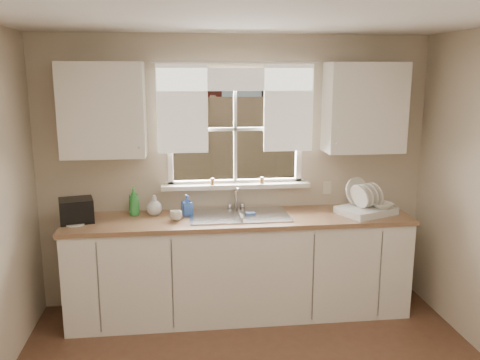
{
  "coord_description": "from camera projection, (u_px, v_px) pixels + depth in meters",
  "views": [
    {
      "loc": [
        -0.51,
        -2.61,
        2.17
      ],
      "look_at": [
        0.0,
        1.65,
        1.25
      ],
      "focal_mm": 38.0,
      "sensor_mm": 36.0,
      "label": 1
    }
  ],
  "objects": [
    {
      "name": "wall_outlet",
      "position": [
        327.0,
        188.0,
        4.85
      ],
      "size": [
        0.08,
        0.01,
        0.12
      ],
      "primitive_type": "cube",
      "color": "beige",
      "rests_on": "room_walls"
    },
    {
      "name": "upper_cabinet_right",
      "position": [
        364.0,
        108.0,
        4.57
      ],
      "size": [
        0.7,
        0.33,
        0.8
      ],
      "primitive_type": "cube",
      "color": "white",
      "rests_on": "room_walls"
    },
    {
      "name": "room_walls",
      "position": [
        278.0,
        248.0,
        2.73
      ],
      "size": [
        3.62,
        4.02,
        2.5
      ],
      "color": "beige",
      "rests_on": "ground"
    },
    {
      "name": "ceiling",
      "position": [
        280.0,
        3.0,
        2.53
      ],
      "size": [
        3.6,
        4.0,
        0.02
      ],
      "primitive_type": "cube",
      "color": "silver",
      "rests_on": "room_walls"
    },
    {
      "name": "backyard",
      "position": [
        229.0,
        8.0,
        10.56
      ],
      "size": [
        20.0,
        10.0,
        6.13
      ],
      "color": "#335421",
      "rests_on": "ground"
    },
    {
      "name": "soap_bottle_c",
      "position": [
        154.0,
        205.0,
        4.53
      ],
      "size": [
        0.15,
        0.15,
        0.18
      ],
      "primitive_type": "imported",
      "rotation": [
        0.0,
        0.0,
        0.07
      ],
      "color": "beige",
      "rests_on": "countertop"
    },
    {
      "name": "black_appliance",
      "position": [
        76.0,
        210.0,
        4.32
      ],
      "size": [
        0.32,
        0.3,
        0.2
      ],
      "primitive_type": "cube",
      "rotation": [
        0.0,
        0.0,
        0.24
      ],
      "color": "black",
      "rests_on": "countertop"
    },
    {
      "name": "upper_cabinet_left",
      "position": [
        103.0,
        110.0,
        4.3
      ],
      "size": [
        0.7,
        0.33,
        0.8
      ],
      "primitive_type": "cube",
      "color": "white",
      "rests_on": "room_walls"
    },
    {
      "name": "bowl",
      "position": [
        382.0,
        205.0,
        4.54
      ],
      "size": [
        0.23,
        0.23,
        0.05
      ],
      "primitive_type": "imported",
      "rotation": [
        0.0,
        0.0,
        0.24
      ],
      "color": "white",
      "rests_on": "dish_rack"
    },
    {
      "name": "dish_rack",
      "position": [
        366.0,
        206.0,
        4.58
      ],
      "size": [
        0.57,
        0.51,
        0.31
      ],
      "color": "silver",
      "rests_on": "countertop"
    },
    {
      "name": "cup",
      "position": [
        176.0,
        216.0,
        4.38
      ],
      "size": [
        0.13,
        0.13,
        0.08
      ],
      "primitive_type": "imported",
      "rotation": [
        0.0,
        0.0,
        0.28
      ],
      "color": "beige",
      "rests_on": "countertop"
    },
    {
      "name": "countertop",
      "position": [
        240.0,
        219.0,
        4.49
      ],
      "size": [
        3.04,
        0.65,
        0.04
      ],
      "primitive_type": "cube",
      "color": "#8D6746",
      "rests_on": "base_cabinets"
    },
    {
      "name": "saucer",
      "position": [
        75.0,
        224.0,
        4.26
      ],
      "size": [
        0.16,
        0.16,
        0.01
      ],
      "primitive_type": "cylinder",
      "color": "silver",
      "rests_on": "countertop"
    },
    {
      "name": "curtains",
      "position": [
        236.0,
        98.0,
        4.54
      ],
      "size": [
        1.5,
        0.03,
        0.81
      ],
      "color": "white",
      "rests_on": "room_walls"
    },
    {
      "name": "soap_bottle_a",
      "position": [
        134.0,
        201.0,
        4.52
      ],
      "size": [
        0.11,
        0.11,
        0.26
      ],
      "primitive_type": "imported",
      "rotation": [
        0.0,
        0.0,
        -0.14
      ],
      "color": "green",
      "rests_on": "countertop"
    },
    {
      "name": "window",
      "position": [
        235.0,
        147.0,
        4.68
      ],
      "size": [
        1.38,
        0.16,
        1.06
      ],
      "color": "white",
      "rests_on": "room_walls"
    },
    {
      "name": "base_cabinets",
      "position": [
        240.0,
        267.0,
        4.59
      ],
      "size": [
        3.0,
        0.62,
        0.87
      ],
      "primitive_type": "cube",
      "color": "white",
      "rests_on": "ground"
    },
    {
      "name": "soap_bottle_b",
      "position": [
        187.0,
        205.0,
        4.52
      ],
      "size": [
        0.11,
        0.11,
        0.19
      ],
      "primitive_type": "imported",
      "rotation": [
        0.0,
        0.0,
        0.36
      ],
      "color": "#315BB9",
      "rests_on": "countertop"
    },
    {
      "name": "sill_jars",
      "position": [
        237.0,
        181.0,
        4.69
      ],
      "size": [
        0.5,
        0.04,
        0.06
      ],
      "color": "brown",
      "rests_on": "window"
    },
    {
      "name": "sink",
      "position": [
        239.0,
        224.0,
        4.53
      ],
      "size": [
        0.88,
        0.52,
        0.4
      ],
      "color": "#B7B7BC",
      "rests_on": "countertop"
    }
  ]
}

